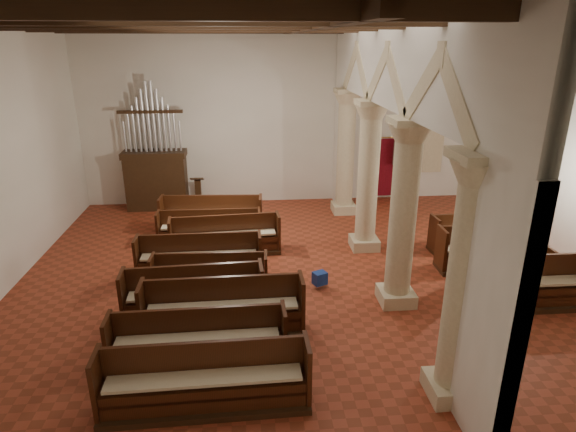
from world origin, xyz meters
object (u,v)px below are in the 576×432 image
at_px(pipe_organ, 156,169).
at_px(lectern, 198,194).
at_px(processional_banner, 399,180).
at_px(aisle_pew_0, 538,290).
at_px(nave_pew_0, 206,388).

distance_m(pipe_organ, lectern, 1.65).
xyz_separation_m(processional_banner, aisle_pew_0, (0.85, -7.39, -0.41)).
relative_size(pipe_organ, nave_pew_0, 1.34).
height_order(processional_banner, nave_pew_0, processional_banner).
bearing_deg(lectern, nave_pew_0, -83.50).
bearing_deg(processional_banner, aisle_pew_0, -80.41).
height_order(pipe_organ, aisle_pew_0, pipe_organ).
bearing_deg(aisle_pew_0, pipe_organ, 141.79).
bearing_deg(pipe_organ, lectern, -2.27).
distance_m(pipe_organ, nave_pew_0, 10.26).
xyz_separation_m(processional_banner, nave_pew_0, (-6.12, -9.93, -0.43)).
bearing_deg(nave_pew_0, pipe_organ, 102.06).
height_order(pipe_organ, nave_pew_0, pipe_organ).
relative_size(lectern, aisle_pew_0, 0.48).
distance_m(processional_banner, aisle_pew_0, 7.46).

